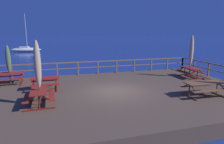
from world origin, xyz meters
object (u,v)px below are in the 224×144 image
(picnic_table_mid_right, at_px, (9,76))
(sailboat_distant, at_px, (26,49))
(patio_umbrella_short_back, at_px, (38,65))
(picnic_table_front_right, at_px, (204,86))
(picnic_table_back_right, at_px, (191,70))
(patio_umbrella_short_mid, at_px, (8,59))
(patio_umbrella_tall_front, at_px, (191,51))
(picnic_table_mid_left, at_px, (45,81))
(picnic_table_mid_centre, at_px, (39,94))

(picnic_table_mid_right, relative_size, sailboat_distant, 0.25)
(sailboat_distant, bearing_deg, patio_umbrella_short_back, -81.67)
(picnic_table_front_right, bearing_deg, sailboat_distant, 111.04)
(picnic_table_back_right, height_order, patio_umbrella_short_mid, patio_umbrella_short_mid)
(patio_umbrella_tall_front, bearing_deg, sailboat_distant, 116.65)
(picnic_table_front_right, distance_m, patio_umbrella_short_mid, 12.35)
(picnic_table_back_right, height_order, patio_umbrella_tall_front, patio_umbrella_tall_front)
(picnic_table_front_right, xyz_separation_m, patio_umbrella_short_mid, (-10.87, 5.76, 1.11))
(picnic_table_mid_right, distance_m, patio_umbrella_tall_front, 13.29)
(patio_umbrella_short_mid, bearing_deg, picnic_table_front_right, -27.94)
(picnic_table_mid_right, height_order, patio_umbrella_tall_front, patio_umbrella_tall_front)
(picnic_table_front_right, bearing_deg, picnic_table_mid_left, 156.89)
(picnic_table_mid_left, xyz_separation_m, patio_umbrella_tall_front, (10.67, 0.39, 1.51))
(picnic_table_back_right, relative_size, patio_umbrella_short_back, 0.58)
(picnic_table_front_right, bearing_deg, patio_umbrella_short_mid, 152.06)
(patio_umbrella_short_back, bearing_deg, picnic_table_mid_left, 87.51)
(picnic_table_back_right, relative_size, picnic_table_mid_right, 0.94)
(picnic_table_back_right, distance_m, picnic_table_mid_centre, 11.28)
(picnic_table_mid_centre, xyz_separation_m, patio_umbrella_short_mid, (-2.20, 4.76, 1.12))
(sailboat_distant, bearing_deg, picnic_table_front_right, -68.96)
(picnic_table_front_right, distance_m, picnic_table_mid_centre, 8.72)
(patio_umbrella_tall_front, xyz_separation_m, patio_umbrella_short_back, (-10.79, -3.10, -0.06))
(picnic_table_front_right, xyz_separation_m, picnic_table_mid_centre, (-8.66, 1.00, -0.01))
(picnic_table_front_right, relative_size, picnic_table_mid_right, 1.12)
(patio_umbrella_tall_front, bearing_deg, picnic_table_mid_centre, -164.41)
(picnic_table_back_right, distance_m, sailboat_distant, 35.50)
(picnic_table_mid_centre, distance_m, patio_umbrella_short_back, 1.45)
(picnic_table_mid_centre, height_order, picnic_table_mid_left, same)
(patio_umbrella_tall_front, bearing_deg, picnic_table_mid_left, -177.93)
(picnic_table_back_right, relative_size, patio_umbrella_tall_front, 0.56)
(picnic_table_mid_right, height_order, patio_umbrella_short_back, patio_umbrella_short_back)
(picnic_table_back_right, distance_m, patio_umbrella_short_mid, 13.26)
(picnic_table_mid_left, xyz_separation_m, patio_umbrella_short_back, (-0.12, -2.71, 1.45))
(picnic_table_mid_left, relative_size, sailboat_distant, 0.22)
(patio_umbrella_tall_front, height_order, patio_umbrella_short_mid, patio_umbrella_tall_front)
(patio_umbrella_short_mid, bearing_deg, picnic_table_mid_left, -42.15)
(picnic_table_back_right, height_order, picnic_table_mid_right, same)
(picnic_table_front_right, bearing_deg, picnic_table_mid_centre, 173.42)
(picnic_table_mid_centre, bearing_deg, picnic_table_mid_left, 86.74)
(picnic_table_mid_left, xyz_separation_m, patio_umbrella_short_mid, (-2.35, 2.13, 1.12))
(picnic_table_mid_centre, xyz_separation_m, patio_umbrella_short_back, (0.03, -0.08, 1.45))
(picnic_table_mid_left, height_order, patio_umbrella_short_mid, patio_umbrella_short_mid)
(picnic_table_mid_right, bearing_deg, picnic_table_mid_centre, -64.31)
(picnic_table_mid_right, relative_size, picnic_table_mid_left, 1.16)
(picnic_table_front_right, distance_m, sailboat_distant, 38.22)
(picnic_table_mid_left, bearing_deg, patio_umbrella_short_back, -92.49)
(picnic_table_mid_centre, bearing_deg, picnic_table_mid_right, 115.69)
(picnic_table_back_right, bearing_deg, patio_umbrella_short_mid, 172.14)
(picnic_table_mid_centre, distance_m, sailboat_distant, 35.04)
(patio_umbrella_short_back, xyz_separation_m, sailboat_distant, (-5.09, 34.74, -2.19))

